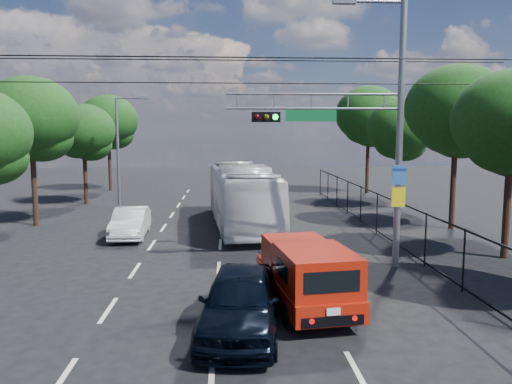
{
  "coord_description": "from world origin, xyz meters",
  "views": [
    {
      "loc": [
        0.36,
        -9.6,
        4.95
      ],
      "look_at": [
        1.36,
        8.05,
        2.8
      ],
      "focal_mm": 35.0,
      "sensor_mm": 36.0,
      "label": 1
    }
  ],
  "objects": [
    {
      "name": "ground",
      "position": [
        0.0,
        0.0,
        0.0
      ],
      "size": [
        120.0,
        120.0,
        0.0
      ],
      "primitive_type": "plane",
      "color": "black",
      "rests_on": "ground"
    },
    {
      "name": "tree_right_b",
      "position": [
        11.22,
        9.02,
        5.06
      ],
      "size": [
        4.5,
        4.5,
        7.31
      ],
      "color": "black",
      "rests_on": "ground"
    },
    {
      "name": "white_bus",
      "position": [
        1.07,
        16.34,
        1.62
      ],
      "size": [
        3.67,
        11.8,
        3.24
      ],
      "primitive_type": "imported",
      "rotation": [
        0.0,
        0.0,
        0.08
      ],
      "color": "silver",
      "rests_on": "ground"
    },
    {
      "name": "signal_mast",
      "position": [
        5.28,
        7.99,
        5.24
      ],
      "size": [
        6.43,
        0.39,
        9.5
      ],
      "color": "slate",
      "rests_on": "ground"
    },
    {
      "name": "fence_right",
      "position": [
        7.6,
        12.17,
        1.03
      ],
      "size": [
        0.06,
        34.03,
        2.0
      ],
      "color": "black",
      "rests_on": "ground"
    },
    {
      "name": "streetlight_left",
      "position": [
        -6.33,
        22.0,
        3.94
      ],
      "size": [
        2.09,
        0.22,
        7.08
      ],
      "color": "slate",
      "rests_on": "ground"
    },
    {
      "name": "tree_right_c",
      "position": [
        11.82,
        15.02,
        5.73
      ],
      "size": [
        5.1,
        5.1,
        8.29
      ],
      "color": "black",
      "rests_on": "ground"
    },
    {
      "name": "utility_wires",
      "position": [
        0.0,
        8.83,
        7.23
      ],
      "size": [
        22.0,
        5.04,
        0.74
      ],
      "color": "black",
      "rests_on": "ground"
    },
    {
      "name": "tree_left_d",
      "position": [
        -9.38,
        25.02,
        4.72
      ],
      "size": [
        4.2,
        4.2,
        6.83
      ],
      "color": "black",
      "rests_on": "ground"
    },
    {
      "name": "white_van",
      "position": [
        -4.25,
        13.82,
        0.69
      ],
      "size": [
        1.63,
        4.24,
        1.38
      ],
      "primitive_type": "imported",
      "rotation": [
        0.0,
        0.0,
        0.04
      ],
      "color": "silver",
      "rests_on": "ground"
    },
    {
      "name": "red_pickup",
      "position": [
        2.51,
        3.92,
        1.0
      ],
      "size": [
        2.46,
        5.23,
        1.88
      ],
      "color": "black",
      "rests_on": "ground"
    },
    {
      "name": "tree_left_e",
      "position": [
        -9.58,
        33.02,
        5.53
      ],
      "size": [
        4.92,
        4.92,
        7.99
      ],
      "color": "black",
      "rests_on": "ground"
    },
    {
      "name": "tree_right_e",
      "position": [
        11.62,
        30.02,
        5.94
      ],
      "size": [
        5.28,
        5.28,
        8.58
      ],
      "color": "black",
      "rests_on": "ground"
    },
    {
      "name": "tree_right_d",
      "position": [
        11.42,
        22.02,
        4.85
      ],
      "size": [
        4.32,
        4.32,
        7.02
      ],
      "color": "black",
      "rests_on": "ground"
    },
    {
      "name": "navy_hatchback",
      "position": [
        0.65,
        2.25,
        0.8
      ],
      "size": [
        2.4,
        4.89,
        1.6
      ],
      "primitive_type": "imported",
      "rotation": [
        0.0,
        0.0,
        -0.11
      ],
      "color": "black",
      "rests_on": "ground"
    },
    {
      "name": "lane_markings",
      "position": [
        -0.0,
        14.0,
        0.01
      ],
      "size": [
        6.12,
        38.0,
        0.01
      ],
      "color": "beige",
      "rests_on": "ground"
    },
    {
      "name": "tree_left_c",
      "position": [
        -9.78,
        17.02,
        5.4
      ],
      "size": [
        4.8,
        4.8,
        7.8
      ],
      "color": "black",
      "rests_on": "ground"
    }
  ]
}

